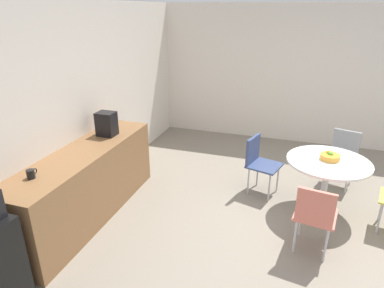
% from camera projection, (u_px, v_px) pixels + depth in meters
% --- Properties ---
extents(ground_plane, '(6.00, 6.00, 0.00)m').
position_uv_depth(ground_plane, '(304.00, 227.00, 4.08)').
color(ground_plane, gray).
extents(wall_back, '(6.00, 0.10, 2.60)m').
position_uv_depth(wall_back, '(82.00, 104.00, 4.46)').
color(wall_back, silver).
rests_on(wall_back, ground_plane).
extents(wall_side_right, '(0.10, 6.00, 2.60)m').
position_uv_depth(wall_side_right, '(315.00, 77.00, 6.23)').
color(wall_side_right, silver).
rests_on(wall_side_right, ground_plane).
extents(counter_block, '(2.39, 0.60, 0.90)m').
position_uv_depth(counter_block, '(86.00, 184.00, 4.17)').
color(counter_block, brown).
rests_on(counter_block, ground_plane).
extents(round_table, '(1.02, 1.02, 0.73)m').
position_uv_depth(round_table, '(327.00, 171.00, 4.20)').
color(round_table, silver).
rests_on(round_table, ground_plane).
extents(chair_gray, '(0.52, 0.52, 0.83)m').
position_uv_depth(chair_gray, '(343.00, 152.00, 4.92)').
color(chair_gray, silver).
rests_on(chair_gray, ground_plane).
extents(chair_navy, '(0.52, 0.52, 0.83)m').
position_uv_depth(chair_navy, '(258.00, 158.00, 4.71)').
color(chair_navy, silver).
rests_on(chair_navy, ground_plane).
extents(chair_coral, '(0.48, 0.48, 0.83)m').
position_uv_depth(chair_coral, '(315.00, 213.00, 3.46)').
color(chair_coral, silver).
rests_on(chair_coral, ground_plane).
extents(fruit_bowl, '(0.24, 0.24, 0.11)m').
position_uv_depth(fruit_bowl, '(330.00, 157.00, 4.15)').
color(fruit_bowl, gold).
rests_on(fruit_bowl, round_table).
extents(mug_white, '(0.13, 0.08, 0.09)m').
position_uv_depth(mug_white, '(31.00, 174.00, 3.35)').
color(mug_white, black).
rests_on(mug_white, counter_block).
extents(coffee_maker, '(0.20, 0.24, 0.32)m').
position_uv_depth(coffee_maker, '(107.00, 124.00, 4.45)').
color(coffee_maker, black).
rests_on(coffee_maker, counter_block).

